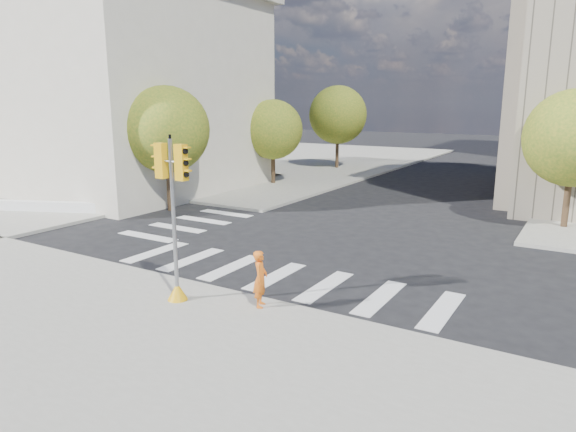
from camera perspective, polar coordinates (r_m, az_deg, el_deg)
name	(u,v)px	position (r m, az deg, el deg)	size (l,w,h in m)	color
ground	(308,261)	(18.43, 2.24, -5.05)	(160.00, 160.00, 0.00)	black
sidewalk_near	(9,417)	(11.01, -28.57, -19.00)	(30.00, 14.00, 0.15)	gray
sidewalk_far_left	(258,160)	(50.54, -3.34, 6.26)	(28.00, 40.00, 0.15)	gray
classical_building	(102,89)	(36.87, -19.95, 13.16)	(19.00, 15.00, 12.70)	beige
tree_lw_near	(166,130)	(27.17, -13.36, 9.32)	(4.40, 4.40, 6.41)	#382616
tree_lw_mid	(273,130)	(35.03, -1.68, 9.57)	(4.00, 4.00, 5.77)	#382616
tree_lw_far	(338,115)	(43.74, 5.57, 11.11)	(4.80, 4.80, 6.95)	#382616
tree_re_near	(574,138)	(25.46, 29.20, 7.55)	(4.20, 4.20, 6.16)	#382616
traffic_signal	(175,232)	(14.31, -12.50, -1.78)	(1.07, 0.56, 4.59)	#DC9C0B
photographer	(260,279)	(13.88, -3.09, -6.97)	(0.57, 0.37, 1.56)	#DA6014
planter_wall	(52,206)	(28.65, -24.79, 0.98)	(6.00, 0.40, 0.50)	silver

